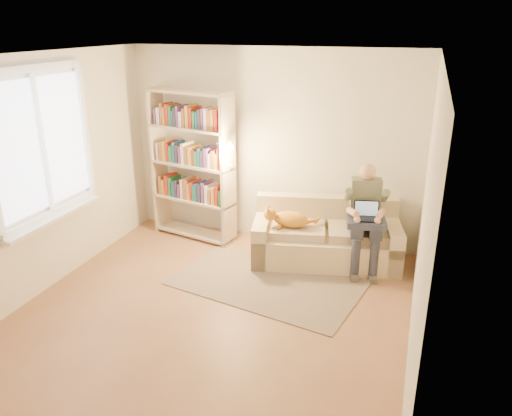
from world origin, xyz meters
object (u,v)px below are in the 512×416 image
(sofa, at_px, (326,240))
(bookshelf, at_px, (192,159))
(cat, at_px, (291,219))
(laptop, at_px, (362,214))
(person, at_px, (365,212))

(sofa, bearing_deg, bookshelf, 163.21)
(cat, distance_m, laptop, 0.87)
(sofa, xyz_separation_m, bookshelf, (-1.91, 0.16, 0.86))
(cat, height_order, laptop, laptop)
(person, xyz_separation_m, laptop, (-0.02, -0.12, 0.02))
(cat, relative_size, bookshelf, 0.31)
(person, height_order, laptop, person)
(cat, height_order, bookshelf, bookshelf)
(person, relative_size, laptop, 3.92)
(person, bearing_deg, laptop, -112.33)
(sofa, distance_m, person, 0.66)
(sofa, height_order, person, person)
(bookshelf, bearing_deg, laptop, 4.18)
(cat, xyz_separation_m, bookshelf, (-1.50, 0.37, 0.54))
(sofa, distance_m, cat, 0.56)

